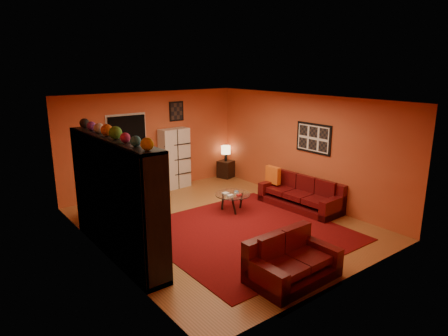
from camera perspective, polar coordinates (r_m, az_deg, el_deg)
floor at (r=8.55m, az=-0.41°, el=-7.89°), size 6.00×6.00×0.00m
ceiling at (r=7.93m, az=-0.45°, el=9.73°), size 6.00×6.00×0.00m
wall_back at (r=10.64m, az=-10.22°, el=3.70°), size 6.00×0.00×6.00m
wall_front at (r=6.12m, az=16.80°, el=-4.89°), size 6.00×0.00×6.00m
wall_left at (r=6.99m, az=-17.05°, el=-2.48°), size 0.00×6.00×6.00m
wall_right at (r=9.82m, az=11.32°, el=2.73°), size 0.00×6.00×6.00m
rug at (r=8.11m, az=3.18°, el=-9.19°), size 3.60×3.60×0.01m
doorway at (r=10.37m, az=-13.48°, el=1.66°), size 0.95×0.10×2.04m
wall_art_right at (r=9.55m, az=12.68°, el=4.17°), size 0.03×1.00×0.70m
wall_art_back at (r=10.87m, az=-6.82°, el=8.06°), size 0.42×0.03×0.52m
entertainment_unit at (r=7.14m, az=-15.21°, el=-4.10°), size 0.45×3.00×2.10m
tv at (r=7.26m, az=-15.10°, el=-4.36°), size 0.90×0.12×0.52m
sofa at (r=9.58m, az=11.14°, el=-3.83°), size 0.93×2.02×0.85m
loveseat at (r=6.51m, az=9.31°, el=-12.97°), size 1.44×0.88×0.85m
throw_pillow at (r=9.89m, az=7.01°, el=-1.00°), size 0.12×0.42×0.42m
coffee_table at (r=9.11m, az=1.24°, el=-4.02°), size 0.81×0.81×0.40m
storage_cabinet at (r=10.82m, az=-7.06°, el=1.36°), size 0.84×0.43×1.62m
bowl_chair at (r=9.06m, az=-17.07°, el=-5.02°), size 0.77×0.77×0.62m
side_table at (r=11.85m, az=0.26°, el=-0.16°), size 0.50×0.50×0.50m
table_lamp at (r=11.71m, az=0.26°, el=2.54°), size 0.27×0.27×0.45m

